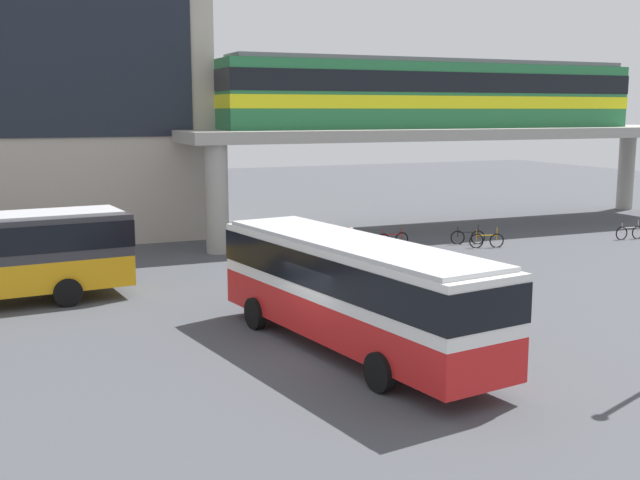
{
  "coord_description": "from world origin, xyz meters",
  "views": [
    {
      "loc": [
        -8.59,
        -19.57,
        6.79
      ],
      "look_at": [
        2.38,
        5.89,
        2.2
      ],
      "focal_mm": 44.06,
      "sensor_mm": 36.0,
      "label": 1
    }
  ],
  "objects_px": {
    "bicycle_black": "(468,237)",
    "bicycle_red": "(393,240)",
    "bicycle_silver": "(630,232)",
    "bus_main": "(351,283)",
    "bicycle_blue": "(321,244)",
    "pedestrian_waiting_near_stop": "(351,249)",
    "train": "(437,93)",
    "bicycle_orange": "(487,240)"
  },
  "relations": [
    {
      "from": "bicycle_black",
      "to": "bicycle_red",
      "type": "bearing_deg",
      "value": 167.76
    },
    {
      "from": "bicycle_silver",
      "to": "bus_main",
      "type": "bearing_deg",
      "value": -151.73
    },
    {
      "from": "bicycle_blue",
      "to": "bicycle_silver",
      "type": "distance_m",
      "value": 16.88
    },
    {
      "from": "bicycle_silver",
      "to": "pedestrian_waiting_near_stop",
      "type": "xyz_separation_m",
      "value": [
        -17.04,
        -1.18,
        0.5
      ]
    },
    {
      "from": "pedestrian_waiting_near_stop",
      "to": "bicycle_red",
      "type": "bearing_deg",
      "value": 43.82
    },
    {
      "from": "train",
      "to": "bicycle_orange",
      "type": "bearing_deg",
      "value": -98.64
    },
    {
      "from": "bicycle_blue",
      "to": "bicycle_orange",
      "type": "xyz_separation_m",
      "value": [
        8.05,
        -2.26,
        0.0
      ]
    },
    {
      "from": "bicycle_silver",
      "to": "bicycle_orange",
      "type": "bearing_deg",
      "value": 174.31
    },
    {
      "from": "bus_main",
      "to": "bicycle_black",
      "type": "height_order",
      "value": "bus_main"
    },
    {
      "from": "bus_main",
      "to": "bicycle_blue",
      "type": "height_order",
      "value": "bus_main"
    },
    {
      "from": "bus_main",
      "to": "bicycle_black",
      "type": "bearing_deg",
      "value": 46.4
    },
    {
      "from": "bicycle_blue",
      "to": "bicycle_red",
      "type": "bearing_deg",
      "value": -2.45
    },
    {
      "from": "pedestrian_waiting_near_stop",
      "to": "bus_main",
      "type": "bearing_deg",
      "value": -115.52
    },
    {
      "from": "train",
      "to": "bicycle_red",
      "type": "height_order",
      "value": "train"
    },
    {
      "from": "bicycle_silver",
      "to": "bicycle_black",
      "type": "bearing_deg",
      "value": 166.62
    },
    {
      "from": "bicycle_blue",
      "to": "pedestrian_waiting_near_stop",
      "type": "xyz_separation_m",
      "value": [
        -0.45,
        -4.29,
        0.5
      ]
    },
    {
      "from": "bus_main",
      "to": "bicycle_orange",
      "type": "height_order",
      "value": "bus_main"
    },
    {
      "from": "train",
      "to": "bicycle_silver",
      "type": "xyz_separation_m",
      "value": [
        7.54,
        -7.45,
        -7.4
      ]
    },
    {
      "from": "bicycle_black",
      "to": "bicycle_orange",
      "type": "bearing_deg",
      "value": -77.4
    },
    {
      "from": "bicycle_red",
      "to": "bicycle_silver",
      "type": "relative_size",
      "value": 1.0
    },
    {
      "from": "bicycle_black",
      "to": "pedestrian_waiting_near_stop",
      "type": "bearing_deg",
      "value": -158.27
    },
    {
      "from": "bicycle_silver",
      "to": "pedestrian_waiting_near_stop",
      "type": "bearing_deg",
      "value": -176.04
    },
    {
      "from": "train",
      "to": "bicycle_orange",
      "type": "height_order",
      "value": "train"
    },
    {
      "from": "bicycle_silver",
      "to": "pedestrian_waiting_near_stop",
      "type": "relative_size",
      "value": 0.99
    },
    {
      "from": "bicycle_red",
      "to": "pedestrian_waiting_near_stop",
      "type": "relative_size",
      "value": 0.99
    },
    {
      "from": "bicycle_red",
      "to": "bus_main",
      "type": "bearing_deg",
      "value": -122.38
    },
    {
      "from": "bicycle_black",
      "to": "train",
      "type": "bearing_deg",
      "value": 76.54
    },
    {
      "from": "pedestrian_waiting_near_stop",
      "to": "bicycle_black",
      "type": "bearing_deg",
      "value": 21.73
    },
    {
      "from": "bus_main",
      "to": "bicycle_red",
      "type": "height_order",
      "value": "bus_main"
    },
    {
      "from": "bicycle_black",
      "to": "bicycle_orange",
      "type": "height_order",
      "value": "same"
    },
    {
      "from": "bus_main",
      "to": "bicycle_silver",
      "type": "xyz_separation_m",
      "value": [
        22.17,
        11.92,
        -1.63
      ]
    },
    {
      "from": "bus_main",
      "to": "bicycle_red",
      "type": "xyz_separation_m",
      "value": [
        9.43,
        14.87,
        -1.63
      ]
    },
    {
      "from": "bicycle_red",
      "to": "train",
      "type": "bearing_deg",
      "value": 40.87
    },
    {
      "from": "bicycle_black",
      "to": "pedestrian_waiting_near_stop",
      "type": "height_order",
      "value": "pedestrian_waiting_near_stop"
    },
    {
      "from": "bus_main",
      "to": "bicycle_silver",
      "type": "distance_m",
      "value": 25.22
    },
    {
      "from": "bicycle_black",
      "to": "bicycle_blue",
      "type": "bearing_deg",
      "value": 172.55
    },
    {
      "from": "bus_main",
      "to": "bicycle_orange",
      "type": "bearing_deg",
      "value": 43.14
    },
    {
      "from": "bicycle_red",
      "to": "bicycle_silver",
      "type": "distance_m",
      "value": 13.08
    },
    {
      "from": "bicycle_black",
      "to": "pedestrian_waiting_near_stop",
      "type": "xyz_separation_m",
      "value": [
        -8.22,
        -3.28,
        0.5
      ]
    },
    {
      "from": "bicycle_black",
      "to": "bicycle_red",
      "type": "relative_size",
      "value": 0.95
    },
    {
      "from": "bicycle_orange",
      "to": "pedestrian_waiting_near_stop",
      "type": "xyz_separation_m",
      "value": [
        -8.5,
        -2.03,
        0.5
      ]
    },
    {
      "from": "bicycle_red",
      "to": "bicycle_orange",
      "type": "relative_size",
      "value": 1.03
    }
  ]
}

